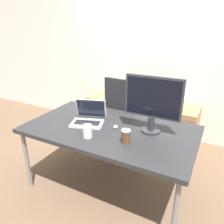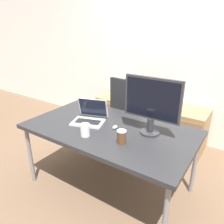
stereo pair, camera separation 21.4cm
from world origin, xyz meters
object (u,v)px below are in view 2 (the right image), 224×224
monitor (152,103)px  cabinet_right (185,130)px  coffee_cup_brown (122,137)px  coffee_cup_white (85,130)px  laptop_center (90,117)px  office_chair (133,125)px  mouse (115,127)px  cabinet_left (118,113)px  water_bottle (118,89)px

monitor → cabinet_right: bearing=87.6°
monitor → coffee_cup_brown: bearing=-112.1°
monitor → coffee_cup_white: size_ratio=4.53×
coffee_cup_white → laptop_center: bearing=121.6°
laptop_center → coffee_cup_brown: (0.51, -0.20, 0.01)m
office_chair → mouse: size_ratio=17.48×
mouse → coffee_cup_brown: coffee_cup_brown is taller
monitor → cabinet_left: bearing=133.4°
mouse → laptop_center: bearing=-178.8°
laptop_center → coffee_cup_white: bearing=-58.4°
cabinet_left → cabinet_right: 1.12m
office_chair → cabinet_left: office_chair is taller
cabinet_right → water_bottle: size_ratio=2.31×
cabinet_right → water_bottle: bearing=179.9°
cabinet_left → coffee_cup_brown: coffee_cup_brown is taller
office_chair → water_bottle: bearing=138.5°
coffee_cup_brown → cabinet_right: bearing=83.2°
cabinet_right → monitor: bearing=-92.4°
monitor → coffee_cup_brown: size_ratio=4.39×
cabinet_right → laptop_center: 1.50m
coffee_cup_brown → office_chair: bearing=112.9°
coffee_cup_white → coffee_cup_brown: (0.35, 0.07, 0.00)m
laptop_center → monitor: monitor is taller
laptop_center → monitor: bearing=9.4°
mouse → coffee_cup_brown: (0.20, -0.21, 0.05)m
laptop_center → office_chair: bearing=82.1°
cabinet_right → coffee_cup_brown: coffee_cup_brown is taller
cabinet_right → office_chair: bearing=-140.2°
cabinet_left → mouse: (0.75, -1.24, 0.44)m
office_chair → cabinet_left: size_ratio=1.83×
coffee_cup_white → coffee_cup_brown: bearing=11.2°
water_bottle → mouse: bearing=-58.8°
office_chair → cabinet_right: (0.58, 0.48, -0.11)m
cabinet_right → coffee_cup_white: 1.67m
coffee_cup_white → cabinet_right: bearing=71.1°
cabinet_left → coffee_cup_brown: bearing=-56.6°
water_bottle → coffee_cup_white: (0.61, -1.51, 0.08)m
office_chair → mouse: bearing=-74.9°
cabinet_left → mouse: bearing=-58.8°
cabinet_left → coffee_cup_white: size_ratio=4.92×
water_bottle → mouse: water_bottle is taller
monitor → water_bottle: bearing=133.3°
water_bottle → coffee_cup_brown: coffee_cup_brown is taller
laptop_center → coffee_cup_white: 0.31m
coffee_cup_white → coffee_cup_brown: 0.35m
office_chair → cabinet_left: (-0.55, 0.48, -0.11)m
monitor → coffee_cup_white: bearing=-141.6°
cabinet_left → coffee_cup_white: bearing=-68.2°
office_chair → cabinet_left: bearing=138.7°
cabinet_right → mouse: (-0.37, -1.24, 0.44)m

